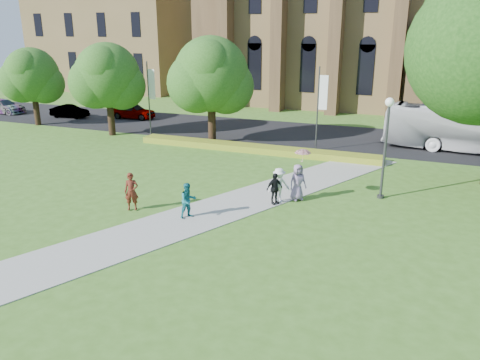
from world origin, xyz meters
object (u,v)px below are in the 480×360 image
at_px(tour_coach, 470,129).
at_px(car_2, 3,106).
at_px(car_1, 70,111).
at_px(car_0, 133,111).
at_px(pedestrian_0, 131,191).
at_px(streetlamp, 386,136).

distance_m(tour_coach, car_2, 44.36).
bearing_deg(car_1, car_0, -79.24).
height_order(tour_coach, pedestrian_0, tour_coach).
xyz_separation_m(car_1, car_2, (-8.28, -0.50, 0.09)).
bearing_deg(tour_coach, streetlamp, 161.82).
distance_m(car_0, car_2, 14.62).
bearing_deg(car_1, car_2, 86.99).
bearing_deg(car_2, car_0, -81.74).
distance_m(streetlamp, tour_coach, 13.43).
bearing_deg(car_0, car_2, 96.47).
bearing_deg(car_2, car_1, -87.75).
relative_size(tour_coach, car_1, 3.10).
xyz_separation_m(streetlamp, tour_coach, (4.75, 12.46, -1.63)).
relative_size(car_1, car_2, 0.77).
xyz_separation_m(streetlamp, car_2, (-39.60, 12.03, -2.56)).
bearing_deg(car_2, streetlamp, -108.13).
xyz_separation_m(tour_coach, car_1, (-36.06, 0.08, -1.02)).
bearing_deg(pedestrian_0, car_1, 110.71).
bearing_deg(pedestrian_0, tour_coach, 23.64).
distance_m(tour_coach, pedestrian_0, 24.57).
distance_m(tour_coach, car_1, 36.08).
distance_m(car_0, car_1, 6.43).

